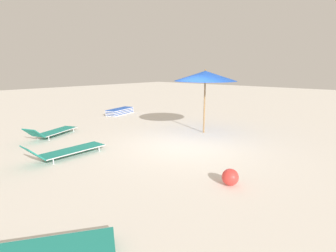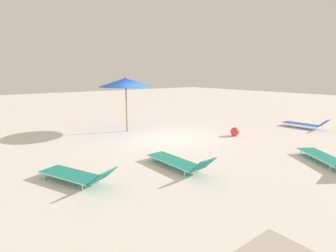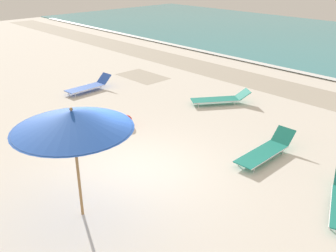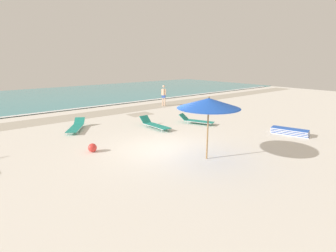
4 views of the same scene
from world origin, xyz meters
The scene contains 7 objects.
ground_plane centered at (0.00, 0.01, -0.08)m, with size 60.00×60.00×0.16m.
beach_umbrella centered at (0.59, -1.88, 2.25)m, with size 2.44×2.44×2.51m.
sun_lounger_under_umbrella centered at (-6.70, 2.91, 0.22)m, with size 0.71×2.10×0.56m.
sun_lounger_beside_umbrella centered at (4.46, 2.53, 0.21)m, with size 1.38×2.22×0.54m.
sun_lounger_near_water_left centered at (-1.82, 5.78, 0.21)m, with size 1.77×2.23×0.50m.
sun_lounger_near_water_right centered at (1.86, 3.32, 0.21)m, with size 0.67×2.29×0.57m.
beach_ball centered at (-2.61, 1.79, 0.19)m, with size 0.38×0.38×0.38m.
Camera 2 is at (6.45, 8.65, 2.64)m, focal length 28.00 mm.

